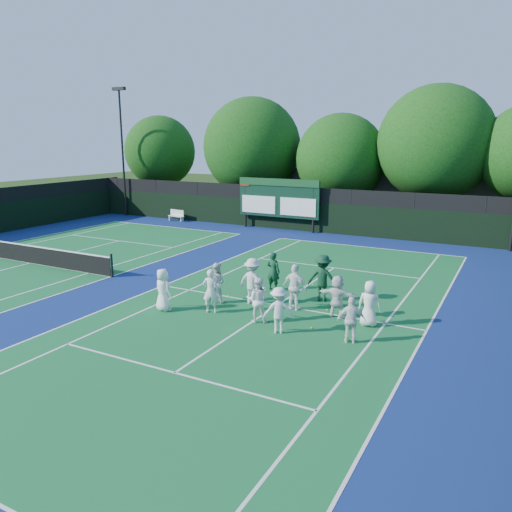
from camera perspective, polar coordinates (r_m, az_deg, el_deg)
The scene contains 31 objects.
ground at distance 18.28m, azimuth 1.09°, elevation -6.57°, with size 120.00×120.00×0.00m, color #1B330E.
court_apron at distance 22.26m, azimuth -11.60°, elevation -3.17°, with size 34.00×32.00×0.01m, color navy.
near_court at distance 19.12m, azimuth 2.46°, elevation -5.64°, with size 11.05×23.85×0.01m.
left_court at distance 27.94m, azimuth -24.36°, elevation -0.73°, with size 11.05×23.85×0.01m.
back_fence at distance 34.57m, azimuth 4.36°, elevation 5.18°, with size 34.00×0.08×3.00m.
scoreboard at distance 34.51m, azimuth 2.55°, elevation 6.59°, with size 6.00×0.21×3.55m.
clubhouse at distance 40.74m, azimuth 14.20°, elevation 6.96°, with size 18.00×6.00×4.00m, color #59595E.
light_pole_left at distance 42.33m, azimuth -15.10°, elevation 12.97°, with size 1.20×0.30×10.12m.
tennis_net at distance 27.83m, azimuth -24.45°, elevation 0.23°, with size 11.30×0.10×1.10m.
bench at distance 39.00m, azimuth -9.06°, elevation 4.65°, with size 1.40×0.54×0.86m.
tree_a at distance 44.70m, azimuth -10.68°, elevation 11.47°, with size 6.02×6.02×8.14m.
tree_b at distance 39.67m, azimuth -0.19°, elevation 12.06°, with size 7.58×7.58×9.35m.
tree_c at distance 36.82m, azimuth 9.90°, elevation 10.64°, with size 6.38×6.38×7.99m.
tree_d at distance 35.28m, azimuth 20.10°, elevation 11.69°, with size 7.49×7.49×9.65m.
tennis_ball_0 at distance 20.13m, azimuth -3.23°, elevation -4.59°, with size 0.07×0.07×0.07m, color #BFD018.
tennis_ball_1 at distance 18.70m, azimuth 8.12°, elevation -6.13°, with size 0.07×0.07×0.07m, color #BFD018.
tennis_ball_3 at distance 23.13m, azimuth -7.77°, elevation -2.32°, with size 0.07×0.07×0.07m, color #BFD018.
tennis_ball_4 at distance 21.80m, azimuth 6.56°, elevation -3.25°, with size 0.07×0.07×0.07m, color #BFD018.
tennis_ball_5 at distance 16.95m, azimuth 6.36°, elevation -8.16°, with size 0.07×0.07×0.07m, color #BFD018.
player_front_0 at distance 18.64m, azimuth -10.58°, elevation -3.82°, with size 0.78×0.51×1.59m, color white.
player_front_1 at distance 18.16m, azimuth -5.18°, elevation -4.01°, with size 0.60×0.39×1.65m, color white.
player_front_2 at distance 17.23m, azimuth 0.16°, elevation -5.02°, with size 0.77×0.60×1.59m, color white.
player_front_3 at distance 16.28m, azimuth 2.62°, elevation -6.21°, with size 1.00×0.58×1.55m, color silver.
player_front_4 at distance 15.79m, azimuth 10.84°, elevation -7.20°, with size 0.87×0.36×1.49m, color white.
player_back_0 at distance 19.32m, azimuth -4.54°, elevation -3.04°, with size 0.77×0.60×1.58m, color silver.
player_back_1 at distance 19.03m, azimuth -0.40°, elevation -2.92°, with size 1.16×0.67×1.80m, color silver.
player_back_2 at distance 18.44m, azimuth 4.47°, elevation -3.58°, with size 1.02×0.42×1.74m, color white.
player_back_3 at distance 17.87m, azimuth 9.28°, elevation -4.59°, with size 1.44×0.46×1.55m, color silver.
player_back_4 at distance 17.28m, azimuth 12.84°, elevation -5.32°, with size 0.77×0.50×1.58m, color white.
coach_left at distance 20.77m, azimuth 2.00°, elevation -1.76°, with size 0.60×0.39×1.64m, color #0F3821.
coach_right at distance 19.54m, azimuth 7.63°, elevation -2.52°, with size 1.20×0.69×1.85m, color #0E341E.
Camera 1 is at (7.82, -15.31, 6.21)m, focal length 35.00 mm.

